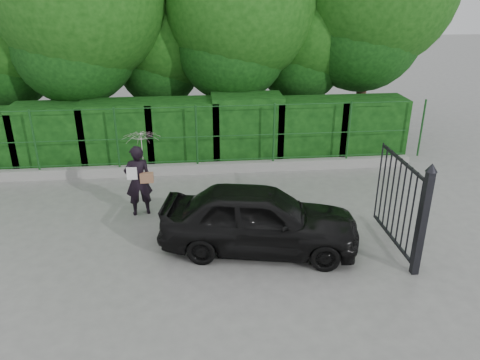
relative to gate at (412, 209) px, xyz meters
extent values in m
plane|color=gray|center=(-4.60, 0.72, -1.19)|extent=(80.00, 80.00, 0.00)
cube|color=#9E9E99|center=(-4.60, 5.22, -1.04)|extent=(14.00, 0.25, 0.30)
cylinder|color=#184C1C|center=(-8.80, 5.22, 0.01)|extent=(0.06, 0.06, 1.80)
cylinder|color=#184C1C|center=(-6.50, 5.22, 0.01)|extent=(0.06, 0.06, 1.80)
cylinder|color=#184C1C|center=(-4.20, 5.22, 0.01)|extent=(0.06, 0.06, 1.80)
cylinder|color=#184C1C|center=(-1.90, 5.22, 0.01)|extent=(0.06, 0.06, 1.80)
cylinder|color=#184C1C|center=(0.40, 5.22, 0.01)|extent=(0.06, 0.06, 1.80)
cylinder|color=#184C1C|center=(2.70, 5.22, 0.01)|extent=(0.06, 0.06, 1.80)
cylinder|color=#184C1C|center=(-4.60, 5.22, -0.79)|extent=(13.60, 0.03, 0.03)
cylinder|color=#184C1C|center=(-4.60, 5.22, -0.04)|extent=(13.60, 0.03, 0.03)
cylinder|color=#184C1C|center=(-4.60, 5.22, 0.86)|extent=(13.60, 0.03, 0.03)
cube|color=black|center=(-8.60, 6.22, -0.20)|extent=(2.20, 1.20, 1.98)
cube|color=black|center=(-6.60, 6.22, -0.18)|extent=(2.20, 1.20, 2.02)
cube|color=black|center=(-4.60, 6.22, -0.18)|extent=(2.20, 1.20, 2.01)
cube|color=black|center=(-2.60, 6.22, -0.13)|extent=(2.20, 1.20, 2.12)
cube|color=black|center=(-0.60, 6.22, -0.22)|extent=(2.20, 1.20, 1.94)
cube|color=black|center=(1.40, 6.22, -0.22)|extent=(2.20, 1.20, 1.94)
cylinder|color=black|center=(-10.10, 8.72, 0.69)|extent=(0.36, 0.36, 3.75)
sphere|color=#14470F|center=(-10.10, 8.72, 2.94)|extent=(4.50, 4.50, 4.50)
cylinder|color=black|center=(-7.60, 7.92, 1.06)|extent=(0.36, 0.36, 4.50)
cylinder|color=black|center=(-5.10, 9.22, 0.44)|extent=(0.36, 0.36, 3.25)
sphere|color=#14470F|center=(-5.10, 9.22, 2.39)|extent=(3.90, 3.90, 3.90)
cylinder|color=black|center=(-2.60, 8.22, 0.94)|extent=(0.36, 0.36, 4.25)
sphere|color=#14470F|center=(-2.60, 8.22, 3.49)|extent=(5.10, 5.10, 5.10)
cylinder|color=black|center=(-0.10, 8.92, 0.56)|extent=(0.36, 0.36, 3.50)
sphere|color=#14470F|center=(-0.10, 8.92, 2.66)|extent=(4.20, 4.20, 4.20)
cylinder|color=black|center=(1.90, 8.52, 1.19)|extent=(0.36, 0.36, 4.75)
cube|color=black|center=(0.00, -0.48, -0.09)|extent=(0.14, 0.14, 2.20)
cone|color=black|center=(0.00, -0.48, 1.09)|extent=(0.22, 0.22, 0.16)
cube|color=black|center=(0.00, 0.67, -1.04)|extent=(0.05, 2.00, 0.06)
cube|color=black|center=(0.00, 0.67, 0.76)|extent=(0.05, 2.00, 0.06)
cylinder|color=black|center=(0.00, -0.28, -0.14)|extent=(0.04, 0.04, 1.90)
cylinder|color=black|center=(0.00, -0.03, -0.14)|extent=(0.04, 0.04, 1.90)
cylinder|color=black|center=(0.00, 0.22, -0.14)|extent=(0.04, 0.04, 1.90)
cylinder|color=black|center=(0.00, 0.47, -0.14)|extent=(0.04, 0.04, 1.90)
cylinder|color=black|center=(0.00, 0.72, -0.14)|extent=(0.04, 0.04, 1.90)
cylinder|color=black|center=(0.00, 0.97, -0.14)|extent=(0.04, 0.04, 1.90)
cylinder|color=black|center=(0.00, 1.22, -0.14)|extent=(0.04, 0.04, 1.90)
cylinder|color=black|center=(0.00, 1.47, -0.14)|extent=(0.04, 0.04, 1.90)
cylinder|color=black|center=(0.00, 1.72, -0.14)|extent=(0.04, 0.04, 1.90)
imported|color=black|center=(-5.67, 2.71, -0.29)|extent=(0.73, 0.56, 1.79)
imported|color=white|center=(-5.52, 2.76, 0.51)|extent=(0.93, 0.95, 0.85)
cube|color=#976749|center=(-5.45, 2.63, -0.19)|extent=(0.32, 0.15, 0.24)
cube|color=white|center=(-5.79, 2.59, -0.05)|extent=(0.25, 0.02, 0.32)
imported|color=black|center=(-2.95, 0.80, -0.47)|extent=(4.47, 2.50, 1.44)
camera|label=1|loc=(-4.27, -7.95, 4.24)|focal=35.00mm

